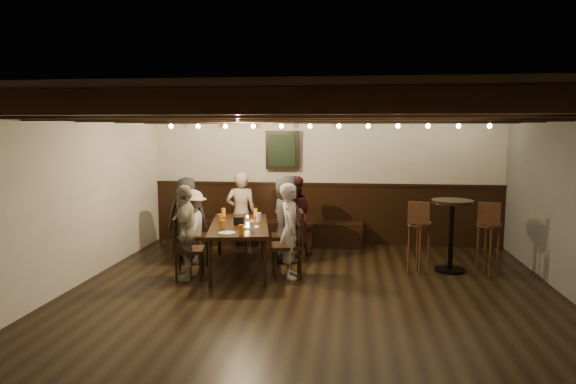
# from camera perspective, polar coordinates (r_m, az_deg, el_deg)

# --- Properties ---
(room) EXTENTS (7.00, 7.00, 7.00)m
(room) POSITION_cam_1_polar(r_m,az_deg,el_deg) (8.38, 1.80, -0.31)
(room) COLOR black
(room) RESTS_ON ground
(dining_table) EXTENTS (1.19, 2.01, 0.71)m
(dining_table) POSITION_cam_1_polar(r_m,az_deg,el_deg) (7.83, -5.44, -3.99)
(dining_table) COLOR black
(dining_table) RESTS_ON floor
(chair_left_near) EXTENTS (0.49, 0.49, 0.92)m
(chair_left_near) POSITION_cam_1_polar(r_m,az_deg,el_deg) (8.40, -10.25, -5.89)
(chair_left_near) COLOR black
(chair_left_near) RESTS_ON floor
(chair_left_far) EXTENTS (0.48, 0.48, 0.90)m
(chair_left_far) POSITION_cam_1_polar(r_m,az_deg,el_deg) (7.53, -11.03, -7.45)
(chair_left_far) COLOR black
(chair_left_far) RESTS_ON floor
(chair_right_near) EXTENTS (0.47, 0.47, 0.88)m
(chair_right_near) POSITION_cam_1_polar(r_m,az_deg,el_deg) (8.36, -0.36, -5.92)
(chair_right_near) COLOR black
(chair_right_near) RESTS_ON floor
(chair_right_far) EXTENTS (0.52, 0.52, 0.97)m
(chair_right_far) POSITION_cam_1_polar(r_m,az_deg,el_deg) (7.48, 0.06, -7.25)
(chair_right_far) COLOR black
(chair_right_far) RESTS_ON floor
(person_bench_left) EXTENTS (0.73, 0.54, 1.35)m
(person_bench_left) POSITION_cam_1_polar(r_m,az_deg,el_deg) (8.79, -11.15, -2.73)
(person_bench_left) COLOR black
(person_bench_left) RESTS_ON floor
(person_bench_centre) EXTENTS (0.57, 0.43, 1.42)m
(person_bench_centre) POSITION_cam_1_polar(r_m,az_deg,el_deg) (8.86, -5.24, -2.32)
(person_bench_centre) COLOR gray
(person_bench_centre) RESTS_ON floor
(person_bench_right) EXTENTS (0.74, 0.63, 1.36)m
(person_bench_right) POSITION_cam_1_polar(r_m,az_deg,el_deg) (8.73, 0.66, -2.62)
(person_bench_right) COLOR #571E1E
(person_bench_right) RESTS_ON floor
(person_left_near) EXTENTS (0.58, 0.84, 1.19)m
(person_left_near) POSITION_cam_1_polar(r_m,az_deg,el_deg) (8.34, -10.51, -3.78)
(person_left_near) COLOR gray
(person_left_near) RESTS_ON floor
(person_left_far) EXTENTS (0.48, 0.85, 1.36)m
(person_left_far) POSITION_cam_1_polar(r_m,az_deg,el_deg) (7.45, -11.34, -4.42)
(person_left_far) COLOR gray
(person_left_far) RESTS_ON floor
(person_right_near) EXTENTS (0.57, 0.76, 1.40)m
(person_right_near) POSITION_cam_1_polar(r_m,az_deg,el_deg) (8.28, -0.14, -3.00)
(person_right_near) COLOR #28282B
(person_right_near) RESTS_ON floor
(person_right_far) EXTENTS (0.42, 0.55, 1.38)m
(person_right_far) POSITION_cam_1_polar(r_m,az_deg,el_deg) (7.40, 0.29, -4.32)
(person_right_far) COLOR #BAA99E
(person_right_far) RESTS_ON floor
(pint_a) EXTENTS (0.07, 0.07, 0.14)m
(pint_a) POSITION_cam_1_polar(r_m,az_deg,el_deg) (8.51, -7.19, -2.25)
(pint_a) COLOR #BF7219
(pint_a) RESTS_ON dining_table
(pint_b) EXTENTS (0.07, 0.07, 0.14)m
(pint_b) POSITION_cam_1_polar(r_m,az_deg,el_deg) (8.45, -3.62, -2.28)
(pint_b) COLOR #BF7219
(pint_b) RESTS_ON dining_table
(pint_c) EXTENTS (0.07, 0.07, 0.14)m
(pint_c) POSITION_cam_1_polar(r_m,az_deg,el_deg) (7.92, -7.60, -2.95)
(pint_c) COLOR #BF7219
(pint_c) RESTS_ON dining_table
(pint_d) EXTENTS (0.07, 0.07, 0.14)m
(pint_d) POSITION_cam_1_polar(r_m,az_deg,el_deg) (8.00, -3.25, -2.80)
(pint_d) COLOR silver
(pint_d) RESTS_ON dining_table
(pint_e) EXTENTS (0.07, 0.07, 0.14)m
(pint_e) POSITION_cam_1_polar(r_m,az_deg,el_deg) (7.38, -7.26, -3.68)
(pint_e) COLOR #BF7219
(pint_e) RESTS_ON dining_table
(pint_f) EXTENTS (0.07, 0.07, 0.14)m
(pint_f) POSITION_cam_1_polar(r_m,az_deg,el_deg) (7.27, -4.00, -3.81)
(pint_f) COLOR silver
(pint_f) RESTS_ON dining_table
(pint_g) EXTENTS (0.07, 0.07, 0.14)m
(pint_g) POSITION_cam_1_polar(r_m,az_deg,el_deg) (7.02, -5.24, -4.20)
(pint_g) COLOR #BF7219
(pint_g) RESTS_ON dining_table
(plate_near) EXTENTS (0.24, 0.24, 0.01)m
(plate_near) POSITION_cam_1_polar(r_m,az_deg,el_deg) (7.14, -6.82, -4.55)
(plate_near) COLOR white
(plate_near) RESTS_ON dining_table
(plate_far) EXTENTS (0.24, 0.24, 0.01)m
(plate_far) POSITION_cam_1_polar(r_m,az_deg,el_deg) (7.52, -4.14, -3.92)
(plate_far) COLOR white
(plate_far) RESTS_ON dining_table
(condiment_caddy) EXTENTS (0.15, 0.10, 0.12)m
(condiment_caddy) POSITION_cam_1_polar(r_m,az_deg,el_deg) (7.76, -5.46, -3.20)
(condiment_caddy) COLOR black
(condiment_caddy) RESTS_ON dining_table
(candle) EXTENTS (0.05, 0.05, 0.05)m
(candle) POSITION_cam_1_polar(r_m,az_deg,el_deg) (8.11, -4.53, -3.00)
(candle) COLOR beige
(candle) RESTS_ON dining_table
(high_top_table) EXTENTS (0.61, 0.61, 1.09)m
(high_top_table) POSITION_cam_1_polar(r_m,az_deg,el_deg) (8.09, 17.72, -3.47)
(high_top_table) COLOR black
(high_top_table) RESTS_ON floor
(bar_stool_left) EXTENTS (0.36, 0.38, 1.10)m
(bar_stool_left) POSITION_cam_1_polar(r_m,az_deg,el_deg) (7.87, 14.31, -5.91)
(bar_stool_left) COLOR #382112
(bar_stool_left) RESTS_ON floor
(bar_stool_right) EXTENTS (0.37, 0.39, 1.10)m
(bar_stool_right) POSITION_cam_1_polar(r_m,az_deg,el_deg) (8.11, 21.32, -5.80)
(bar_stool_right) COLOR #382112
(bar_stool_right) RESTS_ON floor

